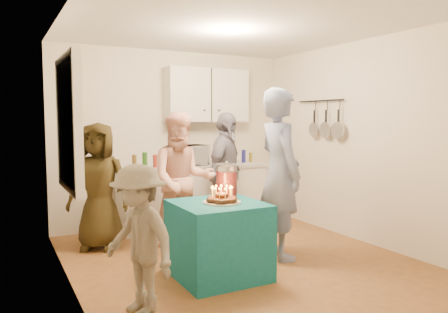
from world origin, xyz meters
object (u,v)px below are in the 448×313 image
counter (194,197)px  microwave (188,155)px  party_table (218,240)px  punch_jar (227,182)px  woman_back_left (99,186)px  woman_back_center (182,180)px  woman_back_right (226,174)px  child_near_left (139,239)px  man_birthday (280,173)px

counter → microwave: 0.63m
party_table → punch_jar: bearing=45.4°
microwave → punch_jar: bearing=-106.1°
woman_back_left → woman_back_center: bearing=4.0°
punch_jar → woman_back_right: woman_back_right is taller
party_table → child_near_left: 1.07m
counter → microwave: (-0.09, 0.00, 0.63)m
counter → microwave: bearing=180.0°
microwave → woman_back_center: 1.10m
party_table → woman_back_right: 1.65m
counter → man_birthday: size_ratio=1.13×
man_birthday → woman_back_right: size_ratio=1.15×
child_near_left → woman_back_left: bearing=157.2°
microwave → party_table: microwave is taller
party_table → woman_back_center: (0.07, 1.09, 0.46)m
microwave → man_birthday: man_birthday is taller
microwave → man_birthday: 1.86m
microwave → woman_back_right: (0.26, -0.70, -0.22)m
woman_back_right → child_near_left: 2.52m
man_birthday → woman_back_left: (-1.77, 1.30, -0.20)m
counter → woman_back_right: (0.17, -0.70, 0.41)m
punch_jar → counter: bearing=76.9°
counter → punch_jar: 1.96m
woman_back_center → counter: bearing=74.5°
party_table → microwave: bearing=75.1°
microwave → woman_back_right: 0.78m
man_birthday → woman_back_right: 1.13m
woman_back_left → man_birthday: bearing=-6.4°
counter → party_table: 2.16m
punch_jar → man_birthday: man_birthday is taller
woman_back_left → microwave: bearing=50.3°
counter → woman_back_center: size_ratio=1.31×
counter → woman_back_right: 0.83m
counter → man_birthday: man_birthday is taller
party_table → woman_back_center: 1.19m
man_birthday → woman_back_left: man_birthday is taller
man_birthday → woman_back_center: bearing=53.1°
microwave → party_table: bearing=-110.7°
woman_back_right → woman_back_left: bearing=132.2°
microwave → woman_back_left: (-1.40, -0.52, -0.28)m
child_near_left → woman_back_center: bearing=126.4°
woman_back_left → woman_back_center: 1.02m
party_table → man_birthday: man_birthday is taller
microwave → punch_jar: 1.88m
woman_back_left → counter: bearing=49.2°
party_table → punch_jar: size_ratio=2.50×
punch_jar → microwave: bearing=79.6°
punch_jar → man_birthday: bearing=2.2°
man_birthday → child_near_left: bearing=118.0°
microwave → party_table: size_ratio=0.63×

